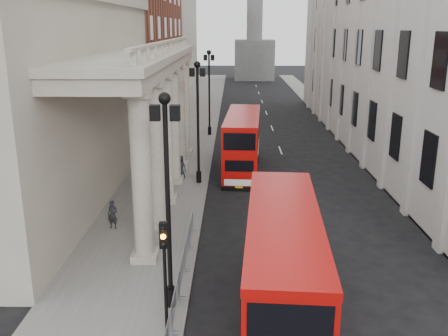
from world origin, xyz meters
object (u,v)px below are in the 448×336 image
at_px(pedestrian_b, 156,183).
at_px(pedestrian_c, 181,167).
at_px(lamp_post_south, 167,189).
at_px(lamp_post_north, 209,87).
at_px(lamp_post_mid, 198,115).
at_px(pedestrian_a, 113,215).
at_px(bus_near, 282,271).
at_px(bus_far, 243,142).
at_px(traffic_light, 164,259).

xyz_separation_m(pedestrian_b, pedestrian_c, (1.19, 3.69, -0.02)).
xyz_separation_m(lamp_post_south, pedestrian_b, (-2.53, 13.04, -3.89)).
height_order(lamp_post_north, pedestrian_b, lamp_post_north).
height_order(lamp_post_mid, pedestrian_a, lamp_post_mid).
relative_size(lamp_post_south, bus_near, 0.80).
xyz_separation_m(lamp_post_south, lamp_post_mid, (0.00, 16.00, 0.00)).
xyz_separation_m(lamp_post_mid, pedestrian_b, (-2.53, -2.96, -3.89)).
bearing_deg(pedestrian_a, bus_far, 72.17).
bearing_deg(bus_near, lamp_post_south, 166.73).
height_order(lamp_post_north, pedestrian_c, lamp_post_north).
distance_m(bus_far, pedestrian_c, 5.34).
bearing_deg(lamp_post_north, pedestrian_c, -95.03).
distance_m(lamp_post_north, bus_near, 33.62).
xyz_separation_m(lamp_post_mid, bus_far, (3.10, 3.41, -2.65)).
distance_m(lamp_post_south, lamp_post_mid, 16.00).
relative_size(lamp_post_north, pedestrian_b, 4.62).
bearing_deg(pedestrian_b, pedestrian_a, 67.04).
bearing_deg(lamp_post_mid, lamp_post_north, 90.00).
relative_size(lamp_post_mid, bus_far, 0.82).
bearing_deg(pedestrian_b, lamp_post_north, -104.70).
distance_m(lamp_post_south, pedestrian_b, 13.84).
bearing_deg(bus_near, traffic_light, -165.79).
bearing_deg(lamp_post_south, bus_near, -16.96).
bearing_deg(traffic_light, lamp_post_mid, 90.32).
xyz_separation_m(traffic_light, pedestrian_c, (-1.44, 18.75, -2.11)).
distance_m(traffic_light, bus_far, 21.65).
bearing_deg(bus_far, pedestrian_c, -145.49).
bearing_deg(pedestrian_c, pedestrian_a, -90.97).
relative_size(lamp_post_south, pedestrian_c, 4.75).
bearing_deg(traffic_light, pedestrian_c, 94.40).
distance_m(lamp_post_north, traffic_light, 34.07).
xyz_separation_m(bus_near, pedestrian_a, (-8.21, 8.94, -1.42)).
bearing_deg(pedestrian_a, lamp_post_north, 94.08).
relative_size(bus_far, pedestrian_c, 5.81).
relative_size(lamp_post_south, pedestrian_b, 4.62).
bearing_deg(pedestrian_a, bus_near, -33.89).
relative_size(bus_near, bus_far, 1.03).
distance_m(lamp_post_south, pedestrian_a, 9.56).
bearing_deg(bus_far, traffic_light, -94.49).
xyz_separation_m(bus_far, pedestrian_b, (-5.63, -6.36, -1.25)).
distance_m(lamp_post_north, pedestrian_c, 15.82).
bearing_deg(pedestrian_c, lamp_post_north, 100.68).
bearing_deg(pedestrian_a, traffic_light, -53.24).
xyz_separation_m(traffic_light, pedestrian_b, (-2.63, 15.06, -2.09)).
bearing_deg(bus_near, lamp_post_mid, 107.21).
bearing_deg(traffic_light, lamp_post_south, 92.84).
height_order(traffic_light, pedestrian_c, traffic_light).
bearing_deg(bus_far, pedestrian_a, -117.91).
bearing_deg(pedestrian_c, pedestrian_b, -92.13).
height_order(bus_far, pedestrian_b, bus_far).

